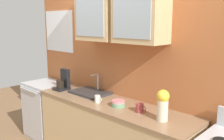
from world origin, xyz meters
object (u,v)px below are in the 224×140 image
bowl_stack (118,103)px  cup_near_bowls (140,108)px  coffee_maker (63,82)px  cup_near_sink (98,99)px  sink_faucet (90,92)px  vase (163,104)px  dishwasher (47,110)px

bowl_stack → cup_near_bowls: cup_near_bowls is taller
cup_near_bowls → coffee_maker: (-1.35, -0.02, 0.06)m
cup_near_sink → coffee_maker: coffee_maker is taller
sink_faucet → cup_near_bowls: size_ratio=4.13×
vase → sink_faucet: bearing=173.6°
bowl_stack → vase: size_ratio=0.51×
sink_faucet → vase: size_ratio=1.64×
vase → cup_near_sink: bearing=-176.4°
vase → bowl_stack: bearing=178.3°
vase → dishwasher: bearing=179.0°
dishwasher → coffee_maker: 0.77m
cup_near_bowls → coffee_maker: coffee_maker is taller
sink_faucet → cup_near_bowls: (0.91, -0.10, 0.03)m
bowl_stack → coffee_maker: 1.06m
cup_near_sink → bowl_stack: bearing=14.9°
cup_near_bowls → coffee_maker: bearing=-179.0°
vase → cup_near_bowls: vase is taller
cup_near_sink → cup_near_bowls: size_ratio=0.83×
bowl_stack → dishwasher: 1.65m
vase → dishwasher: vase is taller
coffee_maker → bowl_stack: bearing=0.3°
bowl_stack → coffee_maker: coffee_maker is taller
cup_near_sink → dishwasher: (-1.31, 0.09, -0.49)m
cup_near_bowls → bowl_stack: bearing=-176.6°
vase → dishwasher: size_ratio=0.35×
dishwasher → cup_near_bowls: bearing=-0.1°
bowl_stack → dishwasher: size_ratio=0.18×
cup_near_sink → cup_near_bowls: cup_near_bowls is taller
bowl_stack → vase: (0.59, -0.02, 0.13)m
sink_faucet → cup_near_sink: (0.35, -0.19, 0.02)m
sink_faucet → coffee_maker: coffee_maker is taller
sink_faucet → dishwasher: sink_faucet is taller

